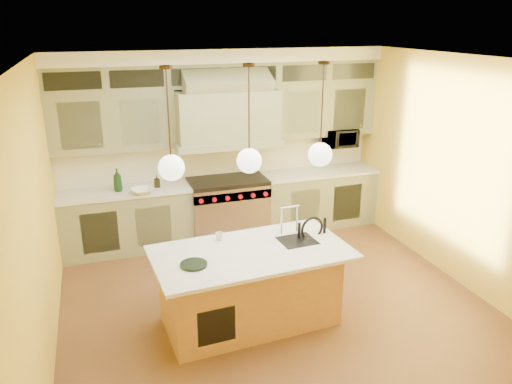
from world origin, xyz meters
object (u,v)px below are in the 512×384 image
object	(u,v)px
microwave	(339,138)
range	(228,208)
kitchen_island	(250,285)
counter_stool	(317,261)

from	to	relation	value
microwave	range	bearing A→B (deg)	-176.88
kitchen_island	counter_stool	size ratio (longest dim) A/B	1.91
counter_stool	microwave	size ratio (longest dim) A/B	2.13
counter_stool	range	bearing A→B (deg)	92.94
counter_stool	microwave	distance (m)	3.06
counter_stool	microwave	world-z (taller)	microwave
kitchen_island	counter_stool	world-z (taller)	kitchen_island
range	microwave	bearing A→B (deg)	3.12
kitchen_island	microwave	bearing A→B (deg)	43.09
range	counter_stool	world-z (taller)	counter_stool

